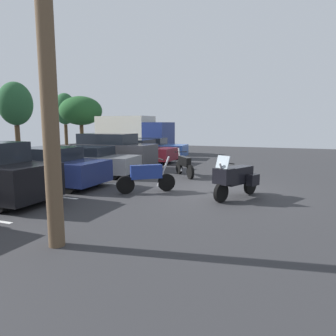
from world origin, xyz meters
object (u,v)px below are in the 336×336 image
car_navy (52,167)px  box_truck (133,134)px  car_blue (152,148)px  motorcycle_third (184,165)px  car_charcoal (113,151)px  motorcycle_touring (235,178)px  car_maroon (139,151)px  car_grey (91,161)px  motorcycle_second (147,177)px

car_navy → box_truck: size_ratio=0.66×
car_navy → car_blue: bearing=1.4°
motorcycle_third → car_navy: 5.70m
car_charcoal → motorcycle_touring: bearing=-122.8°
car_maroon → car_blue: car_maroon is taller
motorcycle_touring → car_maroon: motorcycle_touring is taller
car_grey → motorcycle_second: bearing=-121.5°
motorcycle_third → car_charcoal: bearing=74.7°
car_maroon → car_blue: bearing=4.0°
car_navy → car_grey: car_navy is taller
motorcycle_second → car_grey: (2.43, 3.96, 0.11)m
motorcycle_touring → motorcycle_third: (3.47, 2.80, -0.16)m
motorcycle_third → car_charcoal: size_ratio=0.38×
car_blue → car_maroon: bearing=-176.0°
motorcycle_touring → car_grey: bearing=72.2°
motorcycle_second → car_maroon: bearing=27.6°
car_grey → car_blue: bearing=1.7°
car_charcoal → car_navy: bearing=-176.5°
motorcycle_touring → car_blue: (9.97, 7.23, -0.00)m
motorcycle_touring → motorcycle_third: 4.46m
motorcycle_second → car_charcoal: 6.47m
motorcycle_third → motorcycle_second: bearing=176.1°
car_navy → car_maroon: car_navy is taller
car_navy → car_charcoal: car_charcoal is taller
motorcycle_third → car_blue: (6.50, 4.43, 0.16)m
motorcycle_second → car_blue: 10.97m
box_truck → car_charcoal: bearing=-160.5°
car_navy → car_blue: 10.37m
motorcycle_third → car_grey: (-1.22, 4.20, 0.15)m
motorcycle_second → car_grey: 4.64m
box_truck → motorcycle_third: bearing=-141.8°
motorcycle_touring → car_charcoal: (4.70, 7.29, 0.26)m
motorcycle_third → box_truck: box_truck is taller
motorcycle_third → car_maroon: 5.87m
motorcycle_touring → car_maroon: size_ratio=0.45×
motorcycle_touring → car_navy: 6.99m
motorcycle_second → car_blue: size_ratio=0.36×
motorcycle_second → box_truck: (13.03, 7.14, 1.04)m
car_grey → car_charcoal: 2.48m
car_maroon → car_blue: size_ratio=0.94×
car_navy → car_grey: (2.65, 0.02, -0.05)m
car_navy → car_grey: 2.65m
car_charcoal → car_maroon: (2.81, -0.24, -0.25)m
car_navy → motorcycle_third: bearing=-47.3°
motorcycle_third → car_charcoal: (1.23, 4.49, 0.42)m
car_grey → car_charcoal: bearing=6.8°
car_blue → motorcycle_touring: bearing=-144.1°
motorcycle_second → motorcycle_third: size_ratio=1.02×
car_navy → car_maroon: bearing=0.5°
car_grey → motorcycle_third: bearing=-73.8°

